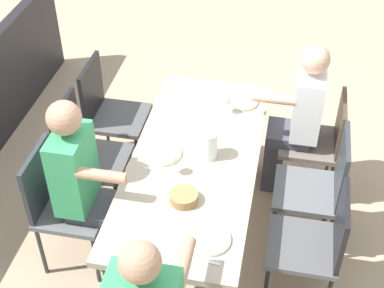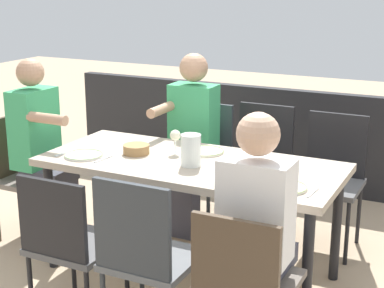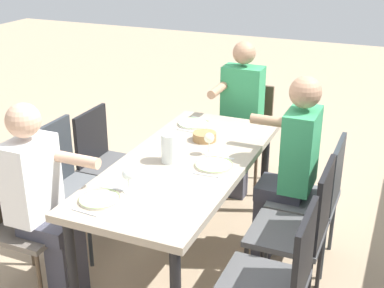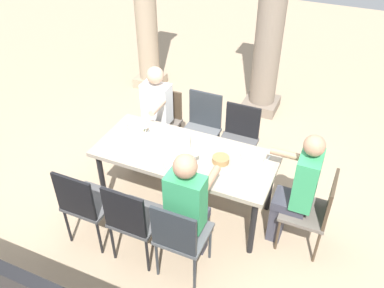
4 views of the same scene
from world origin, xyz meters
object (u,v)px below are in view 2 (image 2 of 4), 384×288
at_px(diner_guest_third, 42,147).
at_px(plate_1, 205,151).
at_px(chair_head_east, 24,169).
at_px(diner_man_white, 259,229).
at_px(chair_mid_south, 260,161).
at_px(bread_basket, 136,149).
at_px(chair_west_south, 332,172).
at_px(wine_glass_1, 175,136).
at_px(chair_west_north, 244,280).
at_px(water_pitcher, 191,152).
at_px(plate_2, 84,155).
at_px(chair_east_north, 68,239).
at_px(chair_east_south, 201,155).
at_px(plate_0, 285,187).
at_px(diner_woman_green, 190,138).
at_px(wine_glass_0, 265,161).
at_px(chair_mid_north, 145,252).
at_px(dining_table, 191,172).

height_order(diner_guest_third, plate_1, diner_guest_third).
xyz_separation_m(chair_head_east, diner_man_white, (-2.05, 0.63, 0.18)).
distance_m(chair_mid_south, bread_basket, 1.03).
distance_m(chair_west_south, bread_basket, 1.39).
relative_size(chair_mid_south, plate_1, 3.84).
relative_size(plate_1, wine_glass_1, 1.59).
distance_m(chair_west_south, wine_glass_1, 1.17).
xyz_separation_m(chair_west_north, plate_1, (0.69, -1.04, 0.26)).
bearing_deg(chair_mid_south, water_pitcher, 82.75).
bearing_deg(plate_2, chair_east_north, 118.43).
distance_m(chair_east_south, plate_0, 1.47).
relative_size(diner_woman_green, plate_1, 5.36).
relative_size(chair_mid_south, plate_2, 3.91).
distance_m(wine_glass_0, water_pitcher, 0.49).
xyz_separation_m(chair_mid_south, plate_2, (0.81, 1.04, 0.22)).
distance_m(chair_mid_north, diner_man_white, 0.59).
bearing_deg(chair_west_north, chair_head_east, -21.90).
distance_m(chair_mid_south, chair_east_south, 0.48).
distance_m(chair_mid_north, bread_basket, 1.02).
xyz_separation_m(chair_mid_south, diner_man_white, (-0.53, 1.46, 0.14)).
bearing_deg(chair_mid_north, chair_mid_south, -90.00).
bearing_deg(chair_east_south, diner_guest_third, 44.51).
xyz_separation_m(diner_woman_green, wine_glass_0, (-0.85, 0.76, 0.16)).
relative_size(chair_mid_north, wine_glass_0, 6.20).
xyz_separation_m(chair_mid_north, diner_woman_green, (0.48, -1.47, 0.18)).
height_order(diner_woman_green, plate_2, diner_woman_green).
bearing_deg(diner_woman_green, chair_head_east, 31.71).
bearing_deg(chair_west_north, dining_table, -50.02).
bearing_deg(chair_head_east, diner_woman_green, -148.29).
height_order(dining_table, water_pitcher, water_pitcher).
distance_m(wine_glass_0, wine_glass_1, 0.73).
relative_size(diner_guest_third, wine_glass_0, 8.74).
bearing_deg(diner_woman_green, diner_man_white, 128.63).
height_order(chair_east_north, bread_basket, chair_east_north).
height_order(chair_east_north, plate_2, chair_east_north).
height_order(chair_west_north, chair_east_south, chair_east_south).
height_order(dining_table, chair_east_north, chair_east_north).
bearing_deg(plate_2, diner_man_white, 162.73).
bearing_deg(chair_mid_north, bread_basket, -56.46).
height_order(chair_mid_south, plate_2, chair_mid_south).
distance_m(chair_mid_south, plate_2, 1.34).
bearing_deg(diner_man_white, bread_basket, -29.96).
xyz_separation_m(chair_east_north, plate_1, (-0.32, -1.04, 0.26)).
bearing_deg(chair_west_south, chair_east_north, 58.57).
bearing_deg(diner_man_white, chair_mid_north, 20.91).
xyz_separation_m(diner_man_white, plate_2, (1.34, -0.42, 0.08)).
relative_size(dining_table, bread_basket, 11.03).
bearing_deg(plate_0, chair_east_south, -46.22).
xyz_separation_m(dining_table, diner_man_white, (-0.69, 0.63, -0.00)).
bearing_deg(chair_mid_south, chair_east_north, 73.84).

